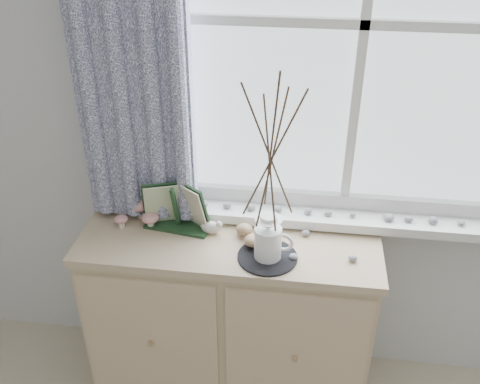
{
  "coord_description": "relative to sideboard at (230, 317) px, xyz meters",
  "views": [
    {
      "loc": [
        0.12,
        0.05,
        2.11
      ],
      "look_at": [
        -0.1,
        1.7,
        1.1
      ],
      "focal_mm": 40.0,
      "sensor_mm": 36.0,
      "label": 1
    }
  ],
  "objects": [
    {
      "name": "songbird_figurine",
      "position": [
        -0.08,
        0.03,
        0.45
      ],
      "size": [
        0.11,
        0.06,
        0.06
      ],
      "primitive_type": null,
      "rotation": [
        0.0,
        0.0,
        -0.05
      ],
      "color": "white",
      "rests_on": "sideboard"
    },
    {
      "name": "toadstool_cluster",
      "position": [
        -0.38,
        0.08,
        0.48
      ],
      "size": [
        0.19,
        0.16,
        0.1
      ],
      "color": "white",
      "rests_on": "sideboard"
    },
    {
      "name": "botanical_book",
      "position": [
        -0.22,
        0.02,
        0.53
      ],
      "size": [
        0.32,
        0.17,
        0.21
      ],
      "primitive_type": null,
      "rotation": [
        0.0,
        0.0,
        -0.15
      ],
      "color": "#1B391F",
      "rests_on": "sideboard"
    },
    {
      "name": "sideboard",
      "position": [
        0.0,
        0.0,
        0.0
      ],
      "size": [
        1.2,
        0.45,
        0.85
      ],
      "color": "tan",
      "rests_on": "ground"
    },
    {
      "name": "crocheted_doily",
      "position": [
        0.16,
        -0.1,
        0.43
      ],
      "size": [
        0.23,
        0.23,
        0.01
      ],
      "primitive_type": "cylinder",
      "color": "black",
      "rests_on": "sideboard"
    },
    {
      "name": "sideboard_pebbles",
      "position": [
        0.3,
        0.0,
        0.44
      ],
      "size": [
        0.33,
        0.23,
        0.02
      ],
      "color": "gray",
      "rests_on": "sideboard"
    },
    {
      "name": "twig_pitcher",
      "position": [
        0.16,
        -0.1,
        0.87
      ],
      "size": [
        0.3,
        0.3,
        0.78
      ],
      "rotation": [
        0.0,
        0.0,
        -0.1
      ],
      "color": "white",
      "rests_on": "crocheted_doily"
    },
    {
      "name": "wooden_eggs",
      "position": [
        0.08,
        -0.0,
        0.46
      ],
      "size": [
        0.1,
        0.12,
        0.08
      ],
      "color": "#A6835C",
      "rests_on": "sideboard"
    }
  ]
}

